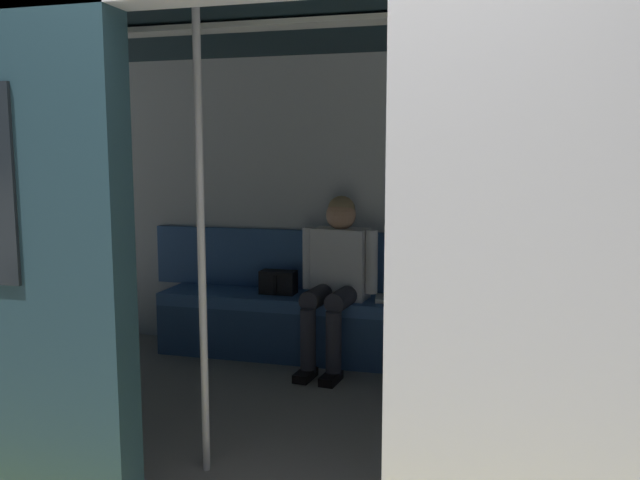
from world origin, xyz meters
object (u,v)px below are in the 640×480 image
object	(u,v)px
bench_seat	(368,316)
handbag	(278,282)
train_car	(320,144)
grab_pole_far	(399,245)
grab_pole_door	(201,241)
book	(386,298)
person_seated	(337,270)

from	to	relation	value
bench_seat	handbag	world-z (taller)	handbag
train_car	handbag	bearing A→B (deg)	-60.81
grab_pole_far	train_car	bearing A→B (deg)	-47.69
grab_pole_door	grab_pole_far	distance (m)	0.88
bench_seat	book	size ratio (longest dim) A/B	14.15
train_car	grab_pole_far	xyz separation A→B (m)	(-0.50, 0.55, -0.45)
train_car	person_seated	bearing A→B (deg)	-81.59
person_seated	book	xyz separation A→B (m)	(-0.33, -0.10, -0.20)
person_seated	book	size ratio (longest dim) A/B	5.43
handbag	bench_seat	bearing A→B (deg)	174.55
bench_seat	person_seated	distance (m)	0.39
grab_pole_door	grab_pole_far	size ratio (longest dim) A/B	1.00
train_car	grab_pole_door	size ratio (longest dim) A/B	2.94
bench_seat	grab_pole_far	world-z (taller)	grab_pole_far
train_car	bench_seat	size ratio (longest dim) A/B	2.06
train_car	handbag	world-z (taller)	train_car
person_seated	book	distance (m)	0.40
person_seated	grab_pole_door	bearing A→B (deg)	82.33
bench_seat	grab_pole_far	size ratio (longest dim) A/B	1.43
train_car	book	size ratio (longest dim) A/B	29.09
handbag	grab_pole_far	distance (m)	2.07
train_car	book	bearing A→B (deg)	-99.95
person_seated	grab_pole_far	bearing A→B (deg)	112.92
bench_seat	handbag	xyz separation A→B (m)	(0.68, -0.07, 0.19)
person_seated	book	world-z (taller)	person_seated
train_car	grab_pole_far	bearing A→B (deg)	132.31
train_car	book	world-z (taller)	train_car
handbag	grab_pole_far	world-z (taller)	grab_pole_far
bench_seat	grab_pole_door	world-z (taller)	grab_pole_door
bench_seat	person_seated	world-z (taller)	person_seated
train_car	book	xyz separation A→B (m)	(-0.19, -1.08, -1.06)
train_car	grab_pole_door	xyz separation A→B (m)	(0.37, 0.68, -0.45)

